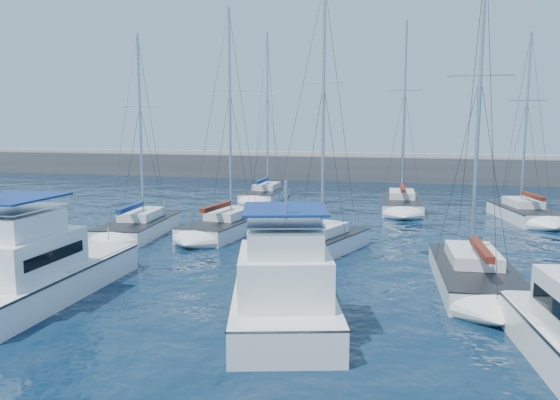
% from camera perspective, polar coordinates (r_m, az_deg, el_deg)
% --- Properties ---
extents(ground, '(220.00, 220.00, 0.00)m').
position_cam_1_polar(ground, '(20.57, -2.05, -12.00)').
color(ground, black).
rests_on(ground, ground).
extents(breakwater, '(160.00, 6.00, 4.45)m').
position_cam_1_polar(breakwater, '(70.96, 10.38, 2.93)').
color(breakwater, '#424244').
rests_on(breakwater, ground).
extents(motor_yacht_port_inner, '(4.12, 9.93, 4.69)m').
position_cam_1_polar(motor_yacht_port_inner, '(24.12, -24.30, -6.89)').
color(motor_yacht_port_inner, silver).
rests_on(motor_yacht_port_inner, ground).
extents(motor_yacht_stbd_inner, '(5.71, 8.70, 4.69)m').
position_cam_1_polar(motor_yacht_stbd_inner, '(19.31, 0.39, -9.78)').
color(motor_yacht_stbd_inner, silver).
rests_on(motor_yacht_stbd_inner, ground).
extents(sailboat_mid_a, '(4.00, 8.09, 13.00)m').
position_cam_1_polar(sailboat_mid_a, '(36.09, -14.49, -2.74)').
color(sailboat_mid_a, silver).
rests_on(sailboat_mid_a, ground).
extents(sailboat_mid_b, '(3.87, 8.22, 14.65)m').
position_cam_1_polar(sailboat_mid_b, '(35.42, -5.64, -2.69)').
color(sailboat_mid_b, silver).
rests_on(sailboat_mid_b, ground).
extents(sailboat_mid_c, '(5.32, 8.70, 14.76)m').
position_cam_1_polar(sailboat_mid_c, '(29.81, 3.70, -4.67)').
color(sailboat_mid_c, silver).
rests_on(sailboat_mid_c, ground).
extents(sailboat_mid_d, '(3.84, 8.74, 14.55)m').
position_cam_1_polar(sailboat_mid_d, '(25.46, 19.60, -7.33)').
color(sailboat_mid_d, silver).
rests_on(sailboat_mid_d, ground).
extents(sailboat_back_a, '(3.41, 8.28, 15.80)m').
position_cam_1_polar(sailboat_back_a, '(51.16, -1.50, 0.61)').
color(sailboat_back_a, silver).
rests_on(sailboat_back_a, ground).
extents(sailboat_back_b, '(3.79, 9.16, 15.75)m').
position_cam_1_polar(sailboat_back_b, '(46.35, 12.59, -0.35)').
color(sailboat_back_b, silver).
rests_on(sailboat_back_b, ground).
extents(sailboat_back_c, '(4.72, 8.11, 14.02)m').
position_cam_1_polar(sailboat_back_c, '(44.22, 24.18, -1.25)').
color(sailboat_back_c, silver).
rests_on(sailboat_back_c, ground).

